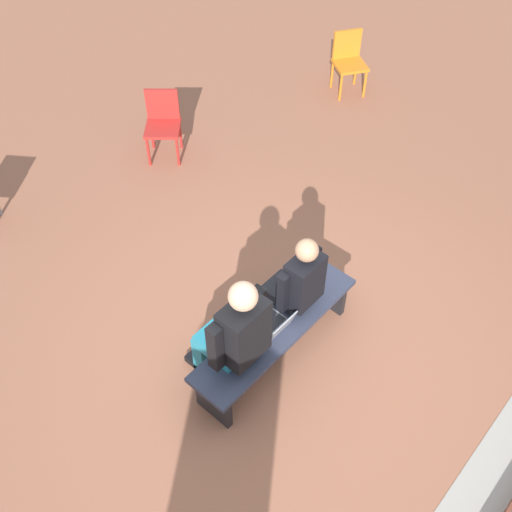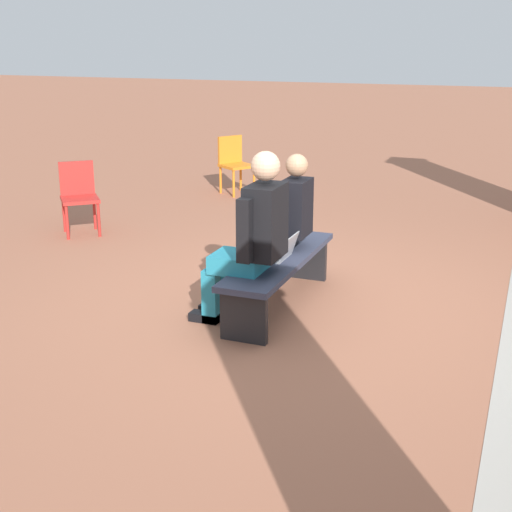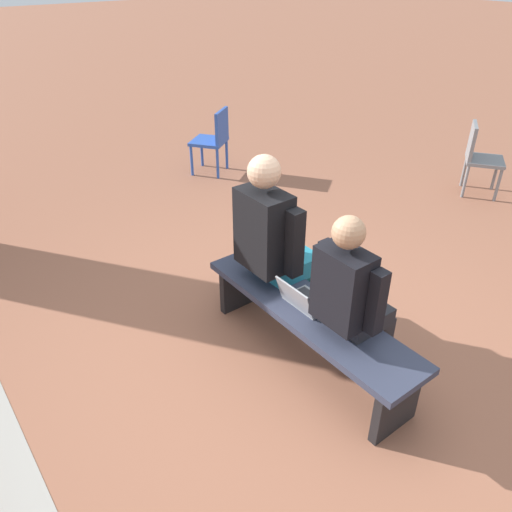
{
  "view_description": "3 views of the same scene",
  "coord_description": "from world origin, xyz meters",
  "views": [
    {
      "loc": [
        2.45,
        1.82,
        4.69
      ],
      "look_at": [
        -0.19,
        -0.52,
        0.91
      ],
      "focal_mm": 42.0,
      "sensor_mm": 36.0,
      "label": 1
    },
    {
      "loc": [
        5.47,
        1.82,
        2.25
      ],
      "look_at": [
        0.47,
        -0.15,
        0.59
      ],
      "focal_mm": 50.0,
      "sensor_mm": 36.0,
      "label": 2
    },
    {
      "loc": [
        -1.95,
        1.82,
        2.53
      ],
      "look_at": [
        0.49,
        -0.04,
        0.66
      ],
      "focal_mm": 35.0,
      "sensor_mm": 36.0,
      "label": 3
    }
  ],
  "objects": [
    {
      "name": "plastic_chair_far_right",
      "position": [
        0.94,
        -3.71,
        0.48
      ],
      "size": [
        0.59,
        0.59,
        0.84
      ],
      "color": "gray",
      "rests_on": "ground"
    },
    {
      "name": "person_student",
      "position": [
        -0.31,
        -0.18,
        0.69
      ],
      "size": [
        0.51,
        0.64,
        1.29
      ],
      "color": "#232328",
      "rests_on": "ground"
    },
    {
      "name": "laptop",
      "position": [
        0.04,
        -0.11,
        0.5
      ],
      "size": [
        0.32,
        0.29,
        0.21
      ],
      "color": "#9EA0A5",
      "rests_on": "bench"
    },
    {
      "name": "bench",
      "position": [
        -0.0,
        -0.12,
        0.35
      ],
      "size": [
        1.8,
        0.44,
        0.45
      ],
      "color": "#33384C",
      "rests_on": "ground"
    },
    {
      "name": "person_adult",
      "position": [
        0.45,
        -0.19,
        0.75
      ],
      "size": [
        0.59,
        0.74,
        1.42
      ],
      "color": "teal",
      "rests_on": "ground"
    },
    {
      "name": "ground_plane",
      "position": [
        0.0,
        0.0,
        0.0
      ],
      "size": [
        60.0,
        60.0,
        0.0
      ],
      "primitive_type": "plane",
      "color": "#9E6047"
    },
    {
      "name": "plastic_chair_far_left",
      "position": [
        3.39,
        -1.57,
        0.48
      ],
      "size": [
        0.59,
        0.59,
        0.84
      ],
      "color": "#2D56B7",
      "rests_on": "ground"
    }
  ]
}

